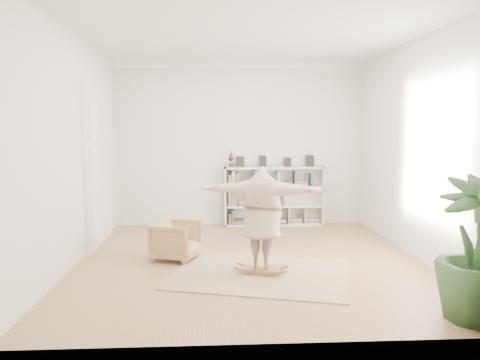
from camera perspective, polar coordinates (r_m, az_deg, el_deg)
The scene contains 9 objects.
floor at distance 7.70m, azimuth 1.23°, elevation -9.74°, with size 6.00×6.00×0.00m, color #8D6749.
room_shell at distance 10.44m, azimuth -0.03°, elevation 13.83°, with size 6.00×6.00×6.00m.
doors at distance 8.97m, azimuth -16.92°, elevation 1.34°, with size 0.09×1.78×2.92m.
bookshelf at distance 10.39m, azimuth 4.11°, elevation -2.05°, with size 2.20×0.35×1.64m.
armchair at distance 7.74m, azimuth -7.80°, elevation -7.31°, with size 0.67×0.69×0.63m, color tan.
rug at distance 6.99m, azimuth 2.66°, elevation -11.31°, with size 2.50×2.00×0.02m, color tan.
rocker_board at distance 6.97m, azimuth 2.66°, elevation -10.84°, with size 0.59×0.45×0.11m.
person at distance 6.78m, azimuth 2.69°, elevation -4.28°, with size 1.84×0.50×1.50m, color tan.
houseplant at distance 5.78m, azimuth 27.04°, elevation -7.50°, with size 0.90×0.90×1.61m, color #294924.
Camera 1 is at (-0.58, -7.39, 2.09)m, focal length 35.00 mm.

